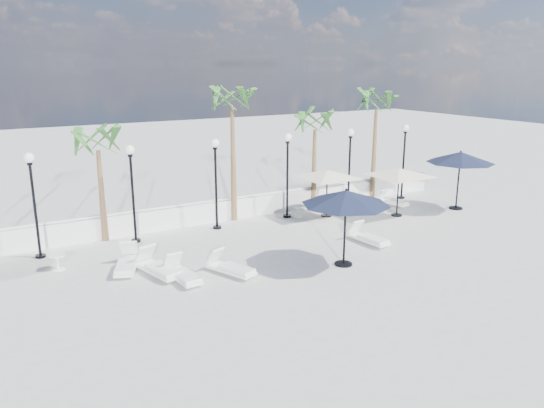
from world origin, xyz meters
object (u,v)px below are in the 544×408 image
lounger_6 (392,201)px  lounger_7 (368,237)px  lounger_3 (127,263)px  parasol_cream_sq_b (327,170)px  parasol_cream_sq_a (399,169)px  parasol_navy_mid (346,198)px  parasol_navy_right (460,158)px  lounger_2 (182,273)px  lounger_4 (158,267)px  lounger_5 (231,267)px

lounger_6 → lounger_7: lounger_7 is taller
lounger_3 → lounger_6: 13.89m
parasol_cream_sq_b → parasol_cream_sq_a: bearing=-28.7°
parasol_navy_mid → parasol_navy_right: (9.26, 3.22, 0.10)m
lounger_3 → lounger_6: (13.75, 1.97, -0.04)m
lounger_2 → lounger_6: size_ratio=1.08×
lounger_3 → parasol_navy_right: parasol_navy_right is taller
lounger_3 → parasol_navy_mid: parasol_navy_mid is taller
parasol_navy_mid → parasol_cream_sq_a: parasol_navy_mid is taller
parasol_navy_right → parasol_cream_sq_a: size_ratio=0.65×
lounger_2 → lounger_4: (-0.53, 0.84, 0.03)m
parasol_navy_mid → parasol_cream_sq_a: 7.01m
lounger_4 → parasol_cream_sq_a: bearing=-7.4°
lounger_3 → lounger_5: lounger_3 is taller
lounger_2 → lounger_4: size_ratio=0.87×
lounger_4 → lounger_5: 2.41m
parasol_navy_mid → parasol_navy_right: 9.81m
lounger_2 → parasol_navy_right: parasol_navy_right is taller
lounger_6 → parasol_navy_mid: size_ratio=0.56×
lounger_4 → parasol_cream_sq_b: 9.60m
lounger_6 → lounger_7: bearing=-152.9°
lounger_4 → parasol_navy_mid: bearing=-36.0°
lounger_3 → lounger_6: lounger_3 is taller
lounger_6 → parasol_cream_sq_b: parasol_cream_sq_b is taller
parasol_navy_mid → parasol_cream_sq_b: parasol_navy_mid is taller
lounger_7 → parasol_navy_mid: 3.45m
lounger_7 → lounger_2: bearing=172.7°
parasol_cream_sq_a → lounger_6: bearing=53.6°
parasol_navy_right → parasol_cream_sq_b: (-6.20, 2.09, -0.36)m
parasol_navy_right → lounger_6: bearing=136.8°
parasol_navy_mid → lounger_7: bearing=31.7°
lounger_6 → parasol_cream_sq_b: 4.45m
lounger_3 → lounger_4: bearing=-27.6°
lounger_4 → lounger_6: size_ratio=1.24×
lounger_2 → parasol_navy_mid: (5.36, -1.53, 2.18)m
parasol_navy_right → lounger_7: bearing=-165.4°
lounger_7 → lounger_3: bearing=161.6°
lounger_2 → parasol_navy_mid: 5.98m
lounger_5 → lounger_2: bearing=146.8°
lounger_5 → lounger_6: lounger_5 is taller
lounger_5 → parasol_navy_mid: parasol_navy_mid is taller
lounger_3 → parasol_cream_sq_a: bearing=24.3°
lounger_2 → lounger_4: 0.99m
lounger_5 → parasol_navy_right: size_ratio=0.59×
lounger_5 → parasol_cream_sq_b: size_ratio=0.41×
parasol_navy_mid → lounger_2: bearing=164.1°
lounger_3 → lounger_5: 3.59m
parasol_cream_sq_b → lounger_2: bearing=-155.8°
lounger_2 → parasol_navy_mid: size_ratio=0.61×
lounger_5 → parasol_navy_mid: (3.76, -1.23, 2.19)m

